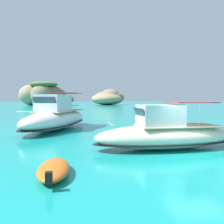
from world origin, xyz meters
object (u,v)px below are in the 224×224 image
Objects in this scene: islet_small at (109,98)px; motorboat_cream at (166,134)px; dinghy_tender at (54,169)px; motorboat_white at (56,118)px; islet_large at (46,96)px.

motorboat_cream is at bearing -96.33° from islet_small.
motorboat_white is at bearing 94.06° from dinghy_tender.
motorboat_white reaches higher than dinghy_tender.
islet_large is 2.27× the size of motorboat_white.
islet_small is at bearing 78.07° from motorboat_white.
islet_small is 2.19× the size of motorboat_cream.
dinghy_tender is at bearing -85.94° from motorboat_white.
motorboat_cream is 2.86× the size of dinghy_tender.
islet_small is 82.79m from motorboat_cream.
islet_large is 8.62× the size of dinghy_tender.
motorboat_cream is 0.75× the size of motorboat_white.
islet_large is 81.54m from dinghy_tender.
islet_large is at bearing -168.97° from islet_small.
motorboat_white is at bearing -82.44° from islet_large.
dinghy_tender is (0.86, -12.13, -0.79)m from motorboat_white.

